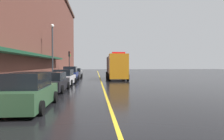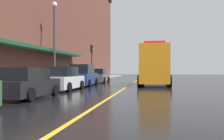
{
  "view_description": "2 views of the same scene",
  "coord_description": "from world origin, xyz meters",
  "px_view_note": "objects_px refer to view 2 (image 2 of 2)",
  "views": [
    {
      "loc": [
        -0.74,
        -7.34,
        2.17
      ],
      "look_at": [
        1.21,
        15.89,
        1.51
      ],
      "focal_mm": 32.16,
      "sensor_mm": 36.0,
      "label": 1
    },
    {
      "loc": [
        2.25,
        -3.7,
        1.44
      ],
      "look_at": [
        -2.39,
        26.08,
        1.4
      ],
      "focal_mm": 43.32,
      "sensor_mm": 36.0,
      "label": 2
    }
  ],
  "objects_px": {
    "parked_car_2": "(62,79)",
    "parked_car_3": "(83,76)",
    "parking_meter_1": "(77,73)",
    "street_lamp_left": "(54,34)",
    "utility_truck": "(155,66)",
    "parking_meter_0": "(85,73)",
    "traffic_light_near": "(92,56)",
    "parked_car_4": "(98,76)",
    "parked_car_1": "(27,84)"
  },
  "relations": [
    {
      "from": "parking_meter_1",
      "to": "street_lamp_left",
      "type": "relative_size",
      "value": 0.19
    },
    {
      "from": "parked_car_1",
      "to": "parking_meter_0",
      "type": "distance_m",
      "value": 16.72
    },
    {
      "from": "parked_car_3",
      "to": "utility_truck",
      "type": "relative_size",
      "value": 0.64
    },
    {
      "from": "street_lamp_left",
      "to": "traffic_light_near",
      "type": "distance_m",
      "value": 10.9
    },
    {
      "from": "parked_car_2",
      "to": "parked_car_4",
      "type": "xyz_separation_m",
      "value": [
        0.11,
        11.73,
        -0.04
      ]
    },
    {
      "from": "parked_car_2",
      "to": "street_lamp_left",
      "type": "height_order",
      "value": "street_lamp_left"
    },
    {
      "from": "parked_car_2",
      "to": "street_lamp_left",
      "type": "distance_m",
      "value": 5.48
    },
    {
      "from": "parked_car_4",
      "to": "utility_truck",
      "type": "bearing_deg",
      "value": -126.89
    },
    {
      "from": "parked_car_2",
      "to": "utility_truck",
      "type": "xyz_separation_m",
      "value": [
        6.32,
        7.18,
        1.02
      ]
    },
    {
      "from": "traffic_light_near",
      "to": "street_lamp_left",
      "type": "bearing_deg",
      "value": -93.5
    },
    {
      "from": "parking_meter_1",
      "to": "street_lamp_left",
      "type": "height_order",
      "value": "street_lamp_left"
    },
    {
      "from": "parked_car_1",
      "to": "parking_meter_0",
      "type": "height_order",
      "value": "parked_car_1"
    },
    {
      "from": "utility_truck",
      "to": "parked_car_2",
      "type": "bearing_deg",
      "value": -40.88
    },
    {
      "from": "parked_car_4",
      "to": "parking_meter_0",
      "type": "distance_m",
      "value": 1.52
    },
    {
      "from": "parking_meter_0",
      "to": "parked_car_2",
      "type": "bearing_deg",
      "value": -83.3
    },
    {
      "from": "traffic_light_near",
      "to": "parked_car_4",
      "type": "bearing_deg",
      "value": -62.51
    },
    {
      "from": "parking_meter_1",
      "to": "street_lamp_left",
      "type": "distance_m",
      "value": 5.81
    },
    {
      "from": "parked_car_2",
      "to": "utility_truck",
      "type": "bearing_deg",
      "value": -39.31
    },
    {
      "from": "parked_car_3",
      "to": "parking_meter_0",
      "type": "height_order",
      "value": "parked_car_3"
    },
    {
      "from": "parking_meter_0",
      "to": "traffic_light_near",
      "type": "bearing_deg",
      "value": 88.81
    },
    {
      "from": "parked_car_1",
      "to": "street_lamp_left",
      "type": "xyz_separation_m",
      "value": [
        -1.91,
        8.82,
        3.67
      ]
    },
    {
      "from": "utility_truck",
      "to": "parking_meter_0",
      "type": "height_order",
      "value": "utility_truck"
    },
    {
      "from": "parked_car_3",
      "to": "utility_truck",
      "type": "height_order",
      "value": "utility_truck"
    },
    {
      "from": "parked_car_3",
      "to": "parked_car_1",
      "type": "bearing_deg",
      "value": 178.53
    },
    {
      "from": "parked_car_3",
      "to": "street_lamp_left",
      "type": "xyz_separation_m",
      "value": [
        -1.97,
        -1.77,
        3.52
      ]
    },
    {
      "from": "parking_meter_1",
      "to": "traffic_light_near",
      "type": "height_order",
      "value": "traffic_light_near"
    },
    {
      "from": "parked_car_4",
      "to": "parking_meter_0",
      "type": "height_order",
      "value": "parked_car_4"
    },
    {
      "from": "utility_truck",
      "to": "street_lamp_left",
      "type": "distance_m",
      "value": 9.37
    },
    {
      "from": "parked_car_3",
      "to": "parking_meter_1",
      "type": "distance_m",
      "value": 3.25
    },
    {
      "from": "parked_car_3",
      "to": "street_lamp_left",
      "type": "distance_m",
      "value": 4.41
    },
    {
      "from": "parked_car_3",
      "to": "parking_meter_1",
      "type": "relative_size",
      "value": 3.64
    },
    {
      "from": "parked_car_4",
      "to": "street_lamp_left",
      "type": "height_order",
      "value": "street_lamp_left"
    },
    {
      "from": "utility_truck",
      "to": "parked_car_4",
      "type": "bearing_deg",
      "value": -125.81
    },
    {
      "from": "parked_car_1",
      "to": "utility_truck",
      "type": "bearing_deg",
      "value": -25.26
    },
    {
      "from": "parked_car_4",
      "to": "parking_meter_0",
      "type": "bearing_deg",
      "value": 100.34
    },
    {
      "from": "parked_car_3",
      "to": "parked_car_2",
      "type": "bearing_deg",
      "value": 178.57
    },
    {
      "from": "parked_car_3",
      "to": "street_lamp_left",
      "type": "relative_size",
      "value": 0.7
    },
    {
      "from": "utility_truck",
      "to": "parking_meter_1",
      "type": "height_order",
      "value": "utility_truck"
    },
    {
      "from": "parked_car_2",
      "to": "street_lamp_left",
      "type": "relative_size",
      "value": 0.63
    },
    {
      "from": "traffic_light_near",
      "to": "parked_car_2",
      "type": "bearing_deg",
      "value": -84.91
    },
    {
      "from": "parked_car_2",
      "to": "parked_car_3",
      "type": "height_order",
      "value": "parked_car_3"
    },
    {
      "from": "utility_truck",
      "to": "traffic_light_near",
      "type": "bearing_deg",
      "value": -133.14
    },
    {
      "from": "parking_meter_0",
      "to": "parking_meter_1",
      "type": "relative_size",
      "value": 1.0
    },
    {
      "from": "street_lamp_left",
      "to": "parked_car_3",
      "type": "bearing_deg",
      "value": 41.87
    },
    {
      "from": "parked_car_2",
      "to": "parking_meter_1",
      "type": "height_order",
      "value": "parked_car_2"
    },
    {
      "from": "street_lamp_left",
      "to": "parked_car_4",
      "type": "bearing_deg",
      "value": 75.78
    },
    {
      "from": "parked_car_1",
      "to": "utility_truck",
      "type": "relative_size",
      "value": 0.59
    },
    {
      "from": "parked_car_1",
      "to": "parking_meter_1",
      "type": "height_order",
      "value": "parked_car_1"
    },
    {
      "from": "parked_car_3",
      "to": "parking_meter_0",
      "type": "relative_size",
      "value": 3.64
    },
    {
      "from": "parking_meter_0",
      "to": "parking_meter_1",
      "type": "xyz_separation_m",
      "value": [
        0.0,
        -3.13,
        0.0
      ]
    }
  ]
}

